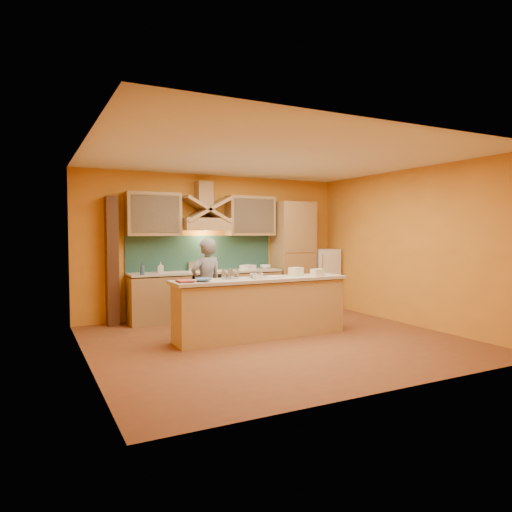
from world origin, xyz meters
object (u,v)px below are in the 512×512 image
person (206,285)px  mixing_bowl (257,276)px  fridge (322,278)px  kitchen_scale (258,276)px  stove (207,295)px

person → mixing_bowl: bearing=115.1°
fridge → person: (-3.11, -1.04, 0.13)m
person → kitchen_scale: bearing=103.5°
person → kitchen_scale: size_ratio=13.52×
kitchen_scale → fridge: bearing=38.9°
mixing_bowl → person: bearing=126.9°
stove → kitchen_scale: bearing=-88.2°
kitchen_scale → mixing_bowl: (0.10, 0.23, -0.02)m
person → mixing_bowl: (0.57, -0.76, 0.19)m
kitchen_scale → stove: bearing=93.0°
stove → mixing_bowl: (0.16, -1.80, 0.53)m
stove → fridge: fridge is taller
person → fridge: bearing=-173.2°
kitchen_scale → mixing_bowl: kitchen_scale is taller
stove → fridge: bearing=0.0°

